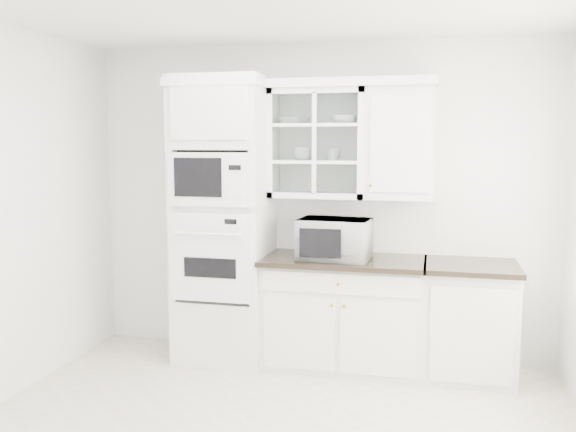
# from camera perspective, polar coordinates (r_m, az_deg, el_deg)

# --- Properties ---
(room_shell) EXTENTS (4.00, 3.50, 2.70)m
(room_shell) POSITION_cam_1_polar(r_m,az_deg,el_deg) (3.99, -0.68, 5.76)
(room_shell) COLOR white
(room_shell) RESTS_ON ground
(oven_column) EXTENTS (0.76, 0.68, 2.40)m
(oven_column) POSITION_cam_1_polar(r_m,az_deg,el_deg) (5.20, -6.04, -0.43)
(oven_column) COLOR white
(oven_column) RESTS_ON ground
(base_cabinet_run) EXTENTS (1.32, 0.67, 0.92)m
(base_cabinet_run) POSITION_cam_1_polar(r_m,az_deg,el_deg) (5.13, 5.23, -8.92)
(base_cabinet_run) COLOR white
(base_cabinet_run) RESTS_ON ground
(extra_base_cabinet) EXTENTS (0.72, 0.67, 0.92)m
(extra_base_cabinet) POSITION_cam_1_polar(r_m,az_deg,el_deg) (5.09, 16.58, -9.30)
(extra_base_cabinet) COLOR white
(extra_base_cabinet) RESTS_ON ground
(upper_cabinet_glass) EXTENTS (0.80, 0.33, 0.90)m
(upper_cabinet_glass) POSITION_cam_1_polar(r_m,az_deg,el_deg) (5.12, 2.83, 6.79)
(upper_cabinet_glass) COLOR white
(upper_cabinet_glass) RESTS_ON room_shell
(upper_cabinet_solid) EXTENTS (0.55, 0.33, 0.90)m
(upper_cabinet_solid) POSITION_cam_1_polar(r_m,az_deg,el_deg) (5.03, 10.46, 6.68)
(upper_cabinet_solid) COLOR white
(upper_cabinet_solid) RESTS_ON room_shell
(crown_molding) EXTENTS (2.14, 0.38, 0.07)m
(crown_molding) POSITION_cam_1_polar(r_m,az_deg,el_deg) (5.13, 1.63, 12.22)
(crown_molding) COLOR white
(crown_molding) RESTS_ON room_shell
(countertop_microwave) EXTENTS (0.60, 0.51, 0.33)m
(countertop_microwave) POSITION_cam_1_polar(r_m,az_deg,el_deg) (4.96, 4.43, -2.12)
(countertop_microwave) COLOR white
(countertop_microwave) RESTS_ON base_cabinet_run
(bowl_a) EXTENTS (0.29, 0.29, 0.06)m
(bowl_a) POSITION_cam_1_polar(r_m,az_deg,el_deg) (5.15, 0.54, 8.91)
(bowl_a) COLOR white
(bowl_a) RESTS_ON upper_cabinet_glass
(bowl_b) EXTENTS (0.26, 0.26, 0.07)m
(bowl_b) POSITION_cam_1_polar(r_m,az_deg,el_deg) (5.07, 5.17, 8.96)
(bowl_b) COLOR white
(bowl_b) RESTS_ON upper_cabinet_glass
(cup_a) EXTENTS (0.16, 0.16, 0.11)m
(cup_a) POSITION_cam_1_polar(r_m,az_deg,el_deg) (5.16, 1.30, 5.84)
(cup_a) COLOR white
(cup_a) RESTS_ON upper_cabinet_glass
(cup_b) EXTENTS (0.14, 0.14, 0.10)m
(cup_b) POSITION_cam_1_polar(r_m,az_deg,el_deg) (5.11, 4.22, 5.79)
(cup_b) COLOR white
(cup_b) RESTS_ON upper_cabinet_glass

